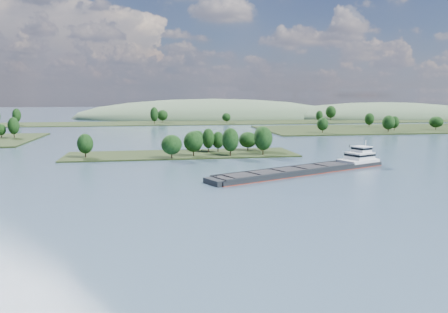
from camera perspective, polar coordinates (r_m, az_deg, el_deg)
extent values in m
plane|color=#3B4E66|center=(133.59, -3.58, -3.24)|extent=(1800.00, 1800.00, 0.00)
cube|color=black|center=(192.56, -5.52, 0.20)|extent=(100.00, 30.00, 1.20)
cylinder|color=black|center=(184.12, 0.84, 0.68)|extent=(0.50, 0.50, 3.89)
ellipsoid|color=black|center=(183.55, 0.84, 2.21)|extent=(7.27, 7.27, 10.01)
cylinder|color=black|center=(204.50, -3.54, 1.27)|extent=(0.50, 0.50, 3.03)
ellipsoid|color=black|center=(204.09, -3.55, 2.35)|extent=(7.01, 7.01, 7.79)
cylinder|color=black|center=(184.92, -4.01, 0.62)|extent=(0.50, 0.50, 3.44)
ellipsoid|color=black|center=(184.41, -4.02, 1.97)|extent=(8.34, 8.34, 8.84)
cylinder|color=black|center=(196.52, -2.06, 1.08)|extent=(0.50, 0.50, 3.53)
ellipsoid|color=black|center=(196.03, -2.07, 2.38)|extent=(5.59, 5.59, 9.07)
cylinder|color=black|center=(178.65, -6.84, 0.28)|extent=(0.50, 0.50, 3.16)
ellipsoid|color=black|center=(178.16, -6.86, 1.56)|extent=(8.44, 8.44, 8.12)
cylinder|color=black|center=(188.66, -17.63, 0.38)|extent=(0.50, 0.50, 3.23)
ellipsoid|color=black|center=(188.19, -17.68, 1.62)|extent=(6.60, 6.60, 8.31)
cylinder|color=black|center=(198.02, -0.79, 1.07)|extent=(0.50, 0.50, 3.04)
ellipsoid|color=black|center=(197.59, -0.79, 2.18)|extent=(5.48, 5.48, 7.82)
cylinder|color=black|center=(202.50, 4.92, 1.29)|extent=(0.50, 0.50, 3.71)
ellipsoid|color=black|center=(202.01, 4.93, 2.62)|extent=(7.19, 7.19, 9.54)
cylinder|color=black|center=(188.45, 5.12, 0.83)|extent=(0.50, 0.50, 4.00)
ellipsoid|color=black|center=(187.89, 5.14, 2.37)|extent=(8.08, 8.08, 10.28)
cylinder|color=black|center=(202.33, 3.14, 1.18)|extent=(0.50, 0.50, 2.86)
ellipsoid|color=black|center=(201.93, 3.14, 2.20)|extent=(8.51, 8.51, 7.35)
cylinder|color=black|center=(290.64, -25.73, 2.63)|extent=(0.50, 0.50, 4.03)
ellipsoid|color=black|center=(290.28, -25.79, 3.64)|extent=(6.56, 6.56, 10.37)
cylinder|color=black|center=(294.70, -27.07, 2.48)|extent=(0.50, 0.50, 2.70)
ellipsoid|color=black|center=(294.44, -27.11, 3.14)|extent=(5.46, 5.46, 6.94)
cylinder|color=black|center=(302.81, 12.74, 3.35)|extent=(0.50, 0.50, 3.40)
ellipsoid|color=black|center=(302.51, 12.76, 4.17)|extent=(7.71, 7.71, 8.75)
cylinder|color=black|center=(358.74, 25.93, 3.42)|extent=(0.50, 0.50, 3.22)
ellipsoid|color=black|center=(358.49, 25.97, 4.07)|extent=(10.01, 10.01, 8.27)
cylinder|color=black|center=(320.64, 20.66, 3.32)|extent=(0.50, 0.50, 3.83)
ellipsoid|color=black|center=(320.32, 20.70, 4.19)|extent=(8.60, 8.60, 9.85)
cylinder|color=black|center=(339.01, 21.36, 3.47)|extent=(0.50, 0.50, 3.39)
ellipsoid|color=black|center=(338.74, 21.39, 4.20)|extent=(6.37, 6.37, 8.71)
cylinder|color=black|center=(368.64, 18.43, 3.96)|extent=(0.50, 0.50, 3.70)
ellipsoid|color=black|center=(368.37, 18.46, 4.69)|extent=(7.55, 7.55, 9.52)
cube|color=black|center=(411.34, -7.83, 4.30)|extent=(900.00, 60.00, 1.20)
cylinder|color=black|center=(425.07, 12.33, 4.63)|extent=(0.50, 0.50, 3.65)
ellipsoid|color=black|center=(424.84, 12.34, 5.26)|extent=(6.58, 6.58, 9.39)
cylinder|color=black|center=(415.85, -8.02, 4.69)|extent=(0.50, 0.50, 3.92)
ellipsoid|color=black|center=(415.60, -8.03, 5.37)|extent=(9.94, 9.94, 10.07)
cylinder|color=black|center=(463.25, 13.75, 4.93)|extent=(0.50, 0.50, 4.85)
ellipsoid|color=black|center=(462.98, 13.78, 5.69)|extent=(10.52, 10.52, 12.48)
cylinder|color=black|center=(421.25, -25.41, 4.09)|extent=(0.50, 0.50, 4.66)
ellipsoid|color=black|center=(420.97, -25.46, 4.89)|extent=(7.20, 7.20, 11.99)
cylinder|color=black|center=(406.86, 0.31, 4.63)|extent=(0.50, 0.50, 3.01)
ellipsoid|color=black|center=(406.66, 0.31, 5.17)|extent=(8.10, 8.10, 7.75)
cylinder|color=black|center=(394.52, -9.08, 4.57)|extent=(0.50, 0.50, 4.97)
ellipsoid|color=black|center=(394.21, -9.10, 5.48)|extent=(7.15, 7.15, 12.78)
ellipsoid|color=#425A3D|center=(553.55, 19.98, 4.82)|extent=(260.00, 140.00, 36.00)
ellipsoid|color=#425A3D|center=(516.27, -1.53, 5.11)|extent=(320.00, 160.00, 44.00)
cube|color=black|center=(149.95, 10.37, -1.95)|extent=(68.51, 36.68, 1.95)
cube|color=maroon|center=(150.02, 10.37, -2.10)|extent=(68.74, 36.91, 0.22)
cube|color=black|center=(148.18, 7.24, -1.51)|extent=(50.47, 22.46, 0.71)
cube|color=black|center=(141.82, 9.53, -1.99)|extent=(50.47, 22.46, 0.71)
cube|color=black|center=(144.99, 8.36, -1.80)|extent=(51.92, 28.72, 0.27)
cube|color=black|center=(132.89, 2.07, -2.49)|extent=(10.23, 9.87, 0.31)
cube|color=black|center=(138.71, 5.35, -2.08)|extent=(10.23, 9.87, 0.31)
cube|color=black|center=(144.95, 8.36, -1.69)|extent=(10.23, 9.87, 0.31)
cube|color=black|center=(151.56, 11.11, -1.33)|extent=(10.23, 9.87, 0.31)
cube|color=black|center=(158.49, 13.62, -1.01)|extent=(10.23, 9.87, 0.31)
cube|color=black|center=(127.99, -1.33, -3.36)|extent=(5.65, 8.38, 1.77)
cylinder|color=black|center=(128.21, -1.00, -2.77)|extent=(0.28, 0.28, 1.95)
cube|color=white|center=(169.74, 17.10, -0.50)|extent=(16.41, 13.50, 1.06)
cube|color=white|center=(170.18, 17.31, 0.11)|extent=(10.97, 10.06, 2.66)
cube|color=black|center=(170.13, 17.31, 0.23)|extent=(11.21, 10.30, 0.80)
cube|color=white|center=(170.58, 17.53, 0.90)|extent=(7.01, 7.01, 1.95)
cube|color=black|center=(170.54, 17.54, 1.02)|extent=(7.25, 7.25, 0.71)
cube|color=white|center=(170.46, 17.55, 1.26)|extent=(7.48, 7.48, 0.18)
cylinder|color=white|center=(172.07, 18.03, 1.65)|extent=(0.23, 0.23, 2.31)
cylinder|color=black|center=(169.40, 16.09, 1.34)|extent=(0.58, 0.58, 1.06)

